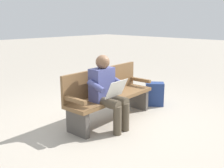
% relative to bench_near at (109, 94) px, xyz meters
% --- Properties ---
extents(ground_plane, '(40.00, 40.00, 0.00)m').
position_rel_bench_near_xyz_m(ground_plane, '(-0.00, 0.07, -0.46)').
color(ground_plane, '#A89E8E').
extents(bench_near, '(1.83, 0.59, 0.90)m').
position_rel_bench_near_xyz_m(bench_near, '(0.00, 0.00, 0.00)').
color(bench_near, brown).
rests_on(bench_near, ground).
extents(person_seated, '(0.59, 0.59, 1.18)m').
position_rel_bench_near_xyz_m(person_seated, '(0.28, 0.25, 0.17)').
color(person_seated, '#474C84').
rests_on(person_seated, ground).
extents(backpack, '(0.40, 0.42, 0.47)m').
position_rel_bench_near_xyz_m(backpack, '(-1.20, 0.14, -0.23)').
color(backpack, navy).
rests_on(backpack, ground).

